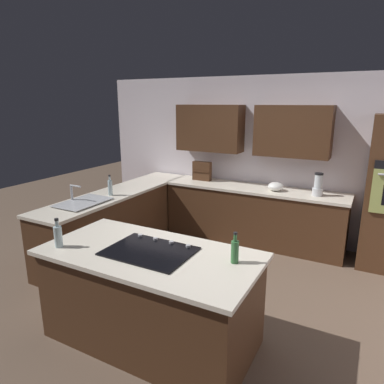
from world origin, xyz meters
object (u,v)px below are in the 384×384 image
at_px(blender, 318,186).
at_px(sink_unit, 83,202).
at_px(mixing_bowl, 276,187).
at_px(dish_soap_bottle, 110,187).
at_px(oil_bottle, 58,236).
at_px(second_bottle, 235,251).
at_px(cooktop, 150,251).
at_px(spice_rack, 202,171).

bearing_deg(blender, sink_unit, 34.70).
height_order(mixing_bowl, dish_soap_bottle, dish_soap_bottle).
distance_m(blender, oil_bottle, 3.51).
height_order(blender, dish_soap_bottle, blender).
xyz_separation_m(blender, oil_bottle, (1.82, 3.00, -0.03)).
bearing_deg(mixing_bowl, sink_unit, 41.75).
height_order(mixing_bowl, oil_bottle, oil_bottle).
bearing_deg(dish_soap_bottle, blender, -152.31).
height_order(sink_unit, second_bottle, second_bottle).
xyz_separation_m(dish_soap_bottle, oil_bottle, (-0.80, 1.63, -0.01)).
distance_m(cooktop, spice_rack, 2.95).
bearing_deg(dish_soap_bottle, sink_unit, 83.05).
xyz_separation_m(sink_unit, mixing_bowl, (-2.08, -1.86, 0.05)).
distance_m(blender, mixing_bowl, 0.61).
bearing_deg(oil_bottle, mixing_bowl, -112.10).
relative_size(cooktop, mixing_bowl, 3.27).
bearing_deg(oil_bottle, sink_unit, -53.19).
bearing_deg(mixing_bowl, oil_bottle, 67.90).
distance_m(sink_unit, oil_bottle, 1.44).
bearing_deg(dish_soap_bottle, second_bottle, 153.61).
height_order(cooktop, blender, blender).
xyz_separation_m(mixing_bowl, oil_bottle, (1.22, 3.00, 0.05)).
xyz_separation_m(spice_rack, dish_soap_bottle, (0.72, 1.49, -0.04)).
bearing_deg(cooktop, mixing_bowl, -98.85).
bearing_deg(spice_rack, oil_bottle, 91.48).
relative_size(spice_rack, oil_bottle, 1.17).
bearing_deg(spice_rack, blender, 176.47).
relative_size(spice_rack, second_bottle, 1.19).
bearing_deg(oil_bottle, dish_soap_bottle, -63.82).
bearing_deg(second_bottle, sink_unit, -15.90).
bearing_deg(mixing_bowl, blender, 180.00).
bearing_deg(dish_soap_bottle, oil_bottle, 116.18).
relative_size(spice_rack, dish_soap_bottle, 1.08).
relative_size(cooktop, dish_soap_bottle, 2.56).
height_order(spice_rack, dish_soap_bottle, spice_rack).
xyz_separation_m(blender, dish_soap_bottle, (2.62, 1.38, -0.02)).
bearing_deg(blender, mixing_bowl, 0.00).
distance_m(cooktop, oil_bottle, 0.86).
height_order(spice_rack, second_bottle, spice_rack).
xyz_separation_m(sink_unit, second_bottle, (-2.41, 0.69, 0.09)).
relative_size(sink_unit, oil_bottle, 2.54).
height_order(cooktop, dish_soap_bottle, dish_soap_bottle).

